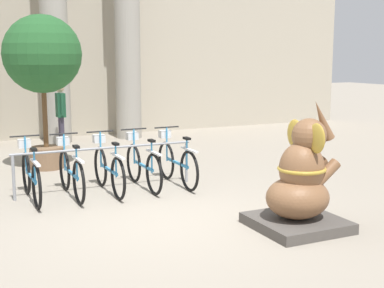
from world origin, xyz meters
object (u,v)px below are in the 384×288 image
Objects in this scene: bicycle_0 at (31,175)px; bicycle_4 at (176,162)px; bicycle_2 at (108,168)px; elephant_statue at (301,185)px; bicycle_3 at (143,165)px; potted_tree at (42,60)px; person_pedestrian at (61,110)px; bicycle_1 at (71,172)px.

bicycle_0 is 1.00× the size of bicycle_4.
elephant_statue is at bearing -58.84° from bicycle_2.
potted_tree is at bearing 116.78° from bicycle_3.
bicycle_0 and bicycle_3 have the same top height.
person_pedestrian reaches higher than bicycle_3.
person_pedestrian is at bearing 95.20° from bicycle_3.
elephant_statue is 1.08× the size of person_pedestrian.
bicycle_3 is (0.64, 0.05, 0.00)m from bicycle_2.
person_pedestrian is at bearing 72.71° from bicycle_0.
elephant_statue reaches higher than bicycle_3.
bicycle_1 is 4.90m from person_pedestrian.
person_pedestrian is (-1.07, 4.77, 0.55)m from bicycle_4.
bicycle_3 is (1.92, 0.03, 0.00)m from bicycle_0.
person_pedestrian is (-0.43, 4.75, 0.55)m from bicycle_3.
person_pedestrian is (1.49, 4.77, 0.55)m from bicycle_0.
bicycle_0 is 4.29m from elephant_statue.
bicycle_1 is 0.56× the size of potted_tree.
bicycle_2 and bicycle_4 have the same top height.
bicycle_3 is 3.27m from potted_tree.
potted_tree reaches higher than bicycle_4.
bicycle_3 is 4.80m from person_pedestrian.
bicycle_1 is at bearing 129.41° from elephant_statue.
bicycle_0 is 0.64m from bicycle_1.
elephant_statue is (0.51, -2.99, 0.18)m from bicycle_4.
elephant_statue is at bearing -44.15° from bicycle_0.
bicycle_3 is 3.23m from elephant_statue.
potted_tree is (-2.38, 5.44, 1.64)m from elephant_statue.
bicycle_3 is at bearing 110.96° from elephant_statue.
potted_tree reaches higher than bicycle_3.
bicycle_3 is 1.07× the size of person_pedestrian.
bicycle_2 is at bearing -175.81° from bicycle_3.
bicycle_3 is at bearing 4.19° from bicycle_2.
bicycle_3 is at bearing 2.32° from bicycle_1.
elephant_statue reaches higher than bicycle_0.
person_pedestrian is at bearing 71.09° from potted_tree.
elephant_statue is (1.15, -3.01, 0.18)m from bicycle_3.
bicycle_3 is at bearing -84.80° from person_pedestrian.
bicycle_2 is 1.00× the size of bicycle_3.
bicycle_0 is at bearing 179.23° from bicycle_2.
bicycle_2 is 0.56× the size of potted_tree.
bicycle_0 is 1.28m from bicycle_2.
bicycle_0 and bicycle_1 have the same top height.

